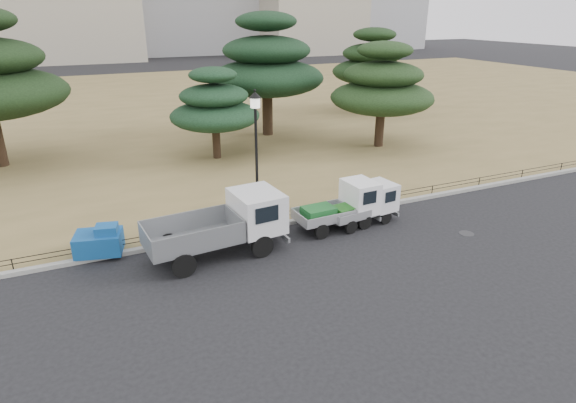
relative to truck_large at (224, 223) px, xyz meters
name	(u,v)px	position (x,y,z in m)	size (l,w,h in m)	color
ground	(310,252)	(2.93, -1.19, -1.21)	(220.00, 220.00, 0.00)	black
lawn	(160,108)	(2.93, 29.41, -1.14)	(120.00, 56.00, 0.15)	olive
curb	(282,224)	(2.93, 1.41, -1.13)	(120.00, 0.25, 0.16)	gray
truck_large	(224,223)	(0.00, 0.00, 0.00)	(5.16, 2.41, 2.19)	black
truck_kei_front	(342,206)	(5.19, 0.36, -0.30)	(3.54, 1.65, 1.84)	black
truck_kei_rear	(366,204)	(6.30, 0.30, -0.40)	(3.24, 1.67, 1.63)	black
street_lamp	(256,137)	(1.97, 1.71, 2.61)	(0.49, 0.49, 5.43)	black
pipe_fence	(281,214)	(2.93, 1.56, -0.78)	(38.00, 0.04, 0.40)	black
tarp_pile	(100,241)	(-4.22, 1.68, -0.63)	(1.86, 1.54, 1.08)	#14519B
manhole	(466,234)	(9.43, -2.39, -1.21)	(0.60, 0.60, 0.01)	#2D2D30
pine_center_left	(214,107)	(3.15, 11.73, 2.01)	(5.23, 5.23, 5.32)	black
pine_center_right	(267,65)	(8.13, 15.92, 3.72)	(7.79, 7.79, 8.26)	black
pine_east_near	(382,87)	(13.57, 10.04, 2.72)	(6.50, 6.50, 6.56)	black
pine_east_far	(373,63)	(19.80, 20.56, 2.95)	(6.93, 6.93, 6.96)	black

